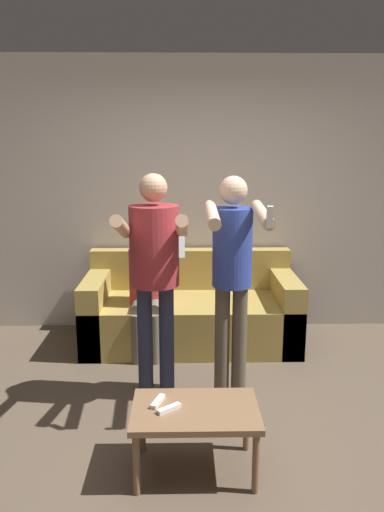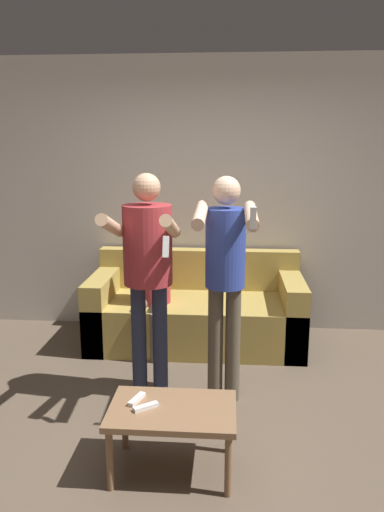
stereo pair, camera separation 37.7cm
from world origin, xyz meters
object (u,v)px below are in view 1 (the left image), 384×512
Objects in this scene: coffee_table at (195,416)px; couch at (191,313)px; remote_near at (169,409)px; remote_far at (158,401)px; person_standing_right at (232,266)px; person_standing_left at (154,261)px; person_seated at (147,283)px.

couch is at bearing 89.79° from coffee_table.
remote_near and remote_far have the same top height.
remote_near is at bearing -171.33° from coffee_table.
person_standing_right is at bearing 57.32° from remote_far.
remote_far is at bearing -86.25° from person_standing_left.
remote_near is (-0.15, -0.02, 0.06)m from coffee_table.
person_standing_right is 1.43× the size of person_seated.
coffee_table is at bearing -77.37° from person_seated.
remote_near is at bearing -94.53° from couch.
person_standing_left is 1.02m from remote_far.
person_standing_left is 0.55m from person_standing_right.
person_standing_right is 1.14m from remote_near.
couch reaches higher than coffee_table.
couch is 0.57m from person_seated.
person_standing_right is 10.81× the size of remote_far.
person_standing_right reaches higher than remote_near.
remote_near is at bearing -82.22° from person_seated.
person_standing_right reaches higher than coffee_table.
person_standing_right is at bearing 71.33° from coffee_table.
coffee_table is at bearing -14.99° from remote_far.
couch is 1.18× the size of person_standing_left.
person_standing_left reaches higher than person_standing_right.
person_seated is at bearing 102.63° from coffee_table.
person_standing_left is 1.01× the size of person_standing_right.
person_seated is at bearing -152.51° from couch.
remote_near is (0.12, -0.87, -0.65)m from person_standing_left.
couch is 1.90m from remote_far.
couch is 1.71× the size of person_seated.
person_standing_left reaches higher than remote_near.
couch is 1.95m from coffee_table.
remote_far is at bearing -122.68° from person_standing_right.
remote_near is at bearing -82.17° from person_standing_left.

